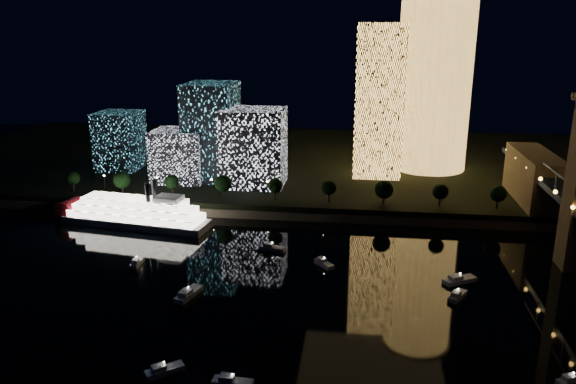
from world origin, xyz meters
name	(u,v)px	position (x,y,z in m)	size (l,w,h in m)	color
ground	(349,344)	(0.00, 0.00, 0.00)	(520.00, 520.00, 0.00)	black
far_bank	(358,164)	(0.00, 160.00, 2.50)	(420.00, 160.00, 5.00)	black
seawall	(355,217)	(0.00, 82.00, 1.50)	(420.00, 6.00, 3.00)	#6B5E4C
tower_cylindrical	(435,77)	(32.03, 146.07, 45.91)	(34.00, 34.00, 81.56)	#FFB751
tower_rectangular	(379,101)	(7.98, 131.31, 36.94)	(20.07, 20.07, 63.87)	#FFB751
midrise_blocks	(202,141)	(-65.38, 115.31, 20.95)	(86.96, 39.89, 40.01)	white
riverboat	(129,213)	(-79.02, 67.99, 4.39)	(57.80, 19.44, 17.10)	silver
motorboats	(333,309)	(-4.25, 13.76, 0.81)	(122.85, 82.63, 2.78)	silver
esplanade_trees	(279,186)	(-28.76, 88.00, 10.47)	(165.72, 6.82, 8.91)	black
street_lamps	(267,185)	(-34.00, 94.00, 9.02)	(132.70, 0.70, 5.65)	black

